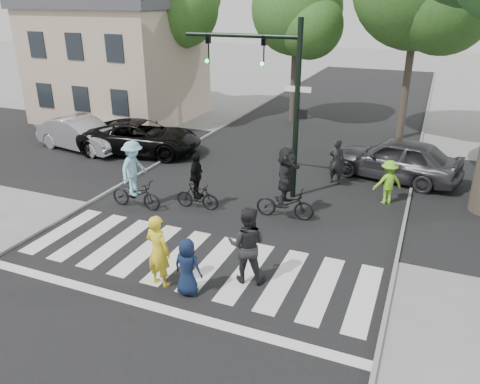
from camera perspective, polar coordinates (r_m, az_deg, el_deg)
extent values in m
plane|color=gray|center=(12.08, -7.80, -10.46)|extent=(120.00, 120.00, 0.00)
cube|color=black|center=(16.04, 1.09, -1.46)|extent=(10.00, 70.00, 0.01)
cube|color=black|center=(18.65, 4.48, 2.03)|extent=(70.00, 10.00, 0.01)
cube|color=gray|center=(18.33, -13.76, 1.19)|extent=(0.10, 70.00, 0.10)
cube|color=gray|center=(15.11, 19.26, -4.23)|extent=(0.10, 70.00, 0.10)
cube|color=silver|center=(15.24, -20.75, -4.38)|extent=(0.55, 3.00, 0.01)
cube|color=silver|center=(14.62, -17.84, -5.15)|extent=(0.55, 3.00, 0.01)
cube|color=silver|center=(14.04, -14.68, -5.97)|extent=(0.55, 3.00, 0.01)
cube|color=silver|center=(13.50, -11.24, -6.84)|extent=(0.55, 3.00, 0.01)
cube|color=silver|center=(13.03, -7.53, -7.75)|extent=(0.55, 3.00, 0.01)
cube|color=silver|center=(12.61, -3.53, -8.69)|extent=(0.55, 3.00, 0.01)
cube|color=silver|center=(12.26, 0.74, -9.63)|extent=(0.55, 3.00, 0.01)
cube|color=silver|center=(11.99, 5.26, -10.58)|extent=(0.55, 3.00, 0.01)
cube|color=silver|center=(11.79, 9.98, -11.49)|extent=(0.55, 3.00, 0.01)
cube|color=silver|center=(11.68, 14.86, -12.34)|extent=(0.55, 3.00, 0.01)
cube|color=silver|center=(11.25, -10.92, -13.43)|extent=(10.00, 0.30, 0.01)
cylinder|color=black|center=(15.80, 6.91, 9.49)|extent=(0.18, 0.18, 6.00)
cylinder|color=black|center=(16.09, 0.10, 18.54)|extent=(4.00, 0.14, 0.14)
imported|color=black|center=(15.84, 2.90, 16.81)|extent=(0.16, 0.20, 1.00)
sphere|color=#19E533|center=(15.77, 2.71, 15.33)|extent=(0.14, 0.14, 0.14)
imported|color=black|center=(16.62, -3.90, 17.06)|extent=(0.16, 0.20, 1.00)
sphere|color=#19E533|center=(16.56, -4.05, 15.65)|extent=(0.14, 0.14, 0.14)
cube|color=black|center=(15.74, 7.69, 9.40)|extent=(0.28, 0.18, 0.30)
cube|color=#FF660C|center=(15.72, 8.08, 9.36)|extent=(0.02, 0.14, 0.20)
cube|color=white|center=(15.64, 7.05, 12.34)|extent=(0.90, 0.04, 0.18)
cylinder|color=brown|center=(31.67, -15.82, 15.37)|extent=(0.36, 0.36, 5.95)
sphere|color=#2E6425|center=(31.47, -16.52, 21.49)|extent=(5.20, 5.20, 5.20)
sphere|color=#2E6425|center=(30.23, -15.65, 19.95)|extent=(3.64, 3.64, 3.64)
cylinder|color=brown|center=(28.43, -8.19, 15.71)|extent=(0.36, 0.36, 6.44)
sphere|color=#2E6425|center=(26.91, -7.25, 21.28)|extent=(4.06, 4.06, 4.06)
cylinder|color=brown|center=(26.73, 6.62, 14.45)|extent=(0.36, 0.36, 5.60)
sphere|color=#2E6425|center=(26.47, 6.95, 21.31)|extent=(4.80, 4.80, 4.80)
sphere|color=#2E6425|center=(25.55, 8.58, 19.39)|extent=(3.36, 3.36, 3.36)
cylinder|color=brown|center=(24.38, 19.83, 13.85)|extent=(0.36, 0.36, 6.72)
sphere|color=#2E6425|center=(23.23, 23.77, 20.13)|extent=(4.20, 4.20, 4.20)
cube|color=#C8AE9A|center=(28.43, -14.46, 14.80)|extent=(8.00, 7.00, 6.00)
cube|color=black|center=(27.54, -22.67, 10.81)|extent=(1.00, 0.06, 1.30)
cube|color=black|center=(27.20, -23.52, 16.14)|extent=(1.00, 0.06, 1.30)
cube|color=black|center=(25.92, -18.81, 10.69)|extent=(1.00, 0.06, 1.30)
cube|color=black|center=(25.56, -19.56, 16.38)|extent=(1.00, 0.06, 1.30)
cube|color=black|center=(24.43, -14.45, 10.50)|extent=(1.00, 0.06, 1.30)
cube|color=black|center=(24.05, -15.07, 16.55)|extent=(1.00, 0.06, 1.30)
cube|color=gray|center=(25.05, -16.21, 7.54)|extent=(2.00, 1.20, 0.80)
imported|color=yellow|center=(11.46, -9.95, -7.11)|extent=(0.75, 0.56, 1.87)
imported|color=#111D3A|center=(11.14, -6.43, -9.10)|extent=(0.71, 0.47, 1.44)
imported|color=black|center=(11.44, 0.87, -6.46)|extent=(1.10, 0.93, 1.99)
imported|color=black|center=(15.97, -12.57, -0.27)|extent=(1.84, 0.65, 0.96)
imported|color=#88C7DB|center=(15.64, -12.86, 2.84)|extent=(0.69, 1.19, 1.84)
imported|color=black|center=(15.59, -5.23, -0.52)|extent=(1.52, 0.54, 0.89)
imported|color=black|center=(15.32, -5.33, 1.98)|extent=(0.45, 0.93, 1.54)
imported|color=black|center=(14.94, 5.50, -1.42)|extent=(1.91, 0.80, 0.98)
imported|color=black|center=(14.58, 5.64, 1.94)|extent=(0.69, 1.78, 1.87)
imported|color=black|center=(21.56, -12.00, 6.54)|extent=(5.77, 3.49, 1.50)
imported|color=#ABAAB0|center=(22.83, -18.75, 6.73)|extent=(4.76, 2.28, 1.50)
imported|color=#38373C|center=(18.94, 18.39, 3.88)|extent=(5.15, 2.87, 1.66)
imported|color=#80DB27|center=(16.60, 17.59, 1.15)|extent=(1.14, 1.00, 1.54)
imported|color=black|center=(17.91, 11.69, 3.66)|extent=(0.71, 0.54, 1.74)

